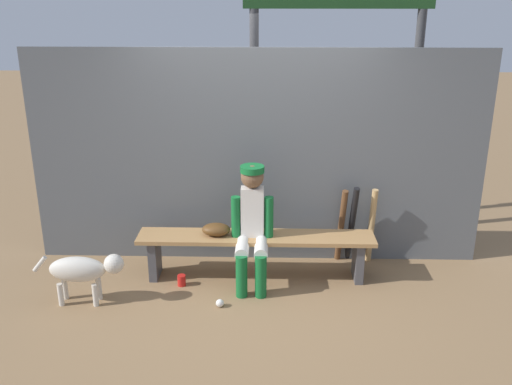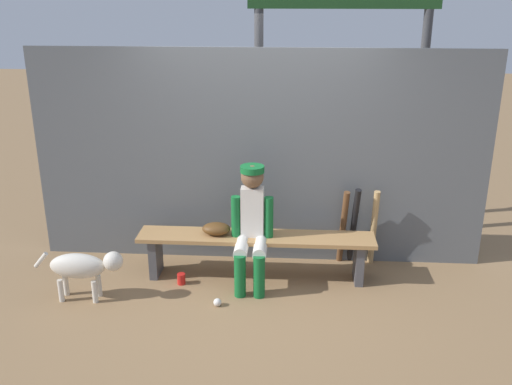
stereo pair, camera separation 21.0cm
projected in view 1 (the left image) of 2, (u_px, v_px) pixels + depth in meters
The scene contains 13 objects.
ground_plane at pixel (256, 277), 5.78m from camera, with size 30.00×30.00×0.00m, color olive.
chainlink_fence at pixel (257, 159), 5.84m from camera, with size 4.65×0.03×2.22m, color #595E63.
dugout_bench at pixel (256, 245), 5.66m from camera, with size 2.34×0.36×0.46m.
player_seated at pixel (252, 223), 5.46m from camera, with size 0.41×0.55×1.18m.
baseball_glove at pixel (216, 229), 5.62m from camera, with size 0.28×0.20×0.12m, color #593819.
bat_wood_dark at pixel (341, 226), 5.97m from camera, with size 0.06×0.06×0.84m, color brown.
bat_aluminum_black at pixel (352, 224), 5.96m from camera, with size 0.06×0.06×0.88m, color black.
bat_wood_tan at pixel (371, 226), 5.96m from camera, with size 0.06×0.06×0.83m, color tan.
baseball at pixel (220, 303), 5.23m from camera, with size 0.07×0.07×0.07m, color white.
cup_on_ground at pixel (182, 280), 5.60m from camera, with size 0.08×0.08×0.11m, color red.
cup_on_bench at pixel (245, 229), 5.63m from camera, with size 0.08×0.08×0.11m, color #1E47AD.
scoreboard at pixel (344, 4), 6.05m from camera, with size 2.30×0.27×3.67m.
dog at pixel (84, 270), 5.21m from camera, with size 0.84×0.20×0.49m.
Camera 1 is at (0.13, -5.15, 2.76)m, focal length 40.12 mm.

